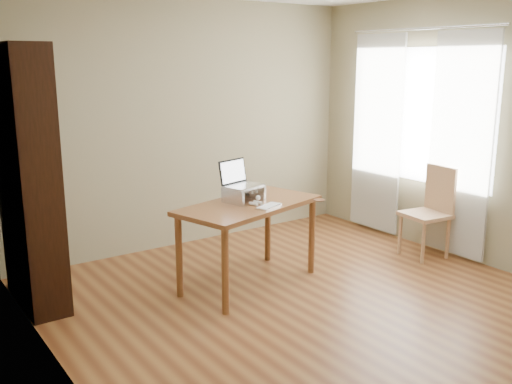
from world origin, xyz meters
The scene contains 10 objects.
room centered at (0.03, 0.01, 1.30)m, with size 4.04×4.54×2.64m.
bookshelf centered at (-1.83, 1.55, 1.05)m, with size 0.30×0.90×2.10m.
curtains centered at (1.92, 0.80, 1.17)m, with size 0.03×1.90×2.25m.
desk centered at (-0.18, 0.86, 0.64)m, with size 1.43×0.96×0.75m.
laptop_stand centered at (-0.18, 0.94, 0.83)m, with size 0.32×0.25×0.13m.
laptop centered at (-0.18, 1.00, 0.94)m, with size 0.37×0.34×0.23m.
keyboard centered at (-0.13, 0.64, 0.76)m, with size 0.29×0.20×0.02m.
coaster centered at (0.39, 0.58, 0.75)m, with size 0.10×0.10×0.01m, color brown.
cat centered at (-0.20, 0.97, 0.81)m, with size 0.23×0.47×0.14m.
chair centered at (1.77, 0.44, 0.50)m, with size 0.46×0.46×0.93m.
Camera 1 is at (-2.91, -3.13, 1.98)m, focal length 40.00 mm.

